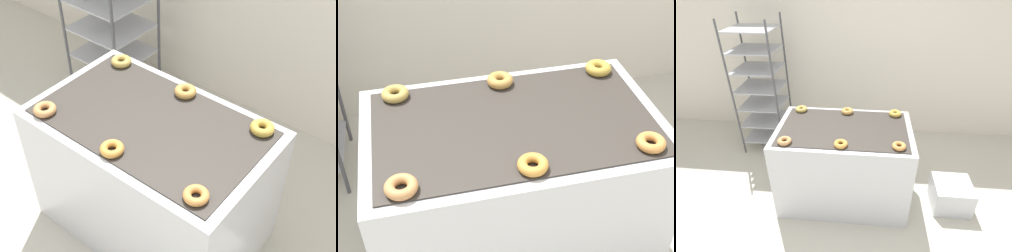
{
  "view_description": "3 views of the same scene",
  "coord_description": "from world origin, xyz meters",
  "views": [
    {
      "loc": [
        1.25,
        -0.78,
        2.53
      ],
      "look_at": [
        0.0,
        0.81,
        0.75
      ],
      "focal_mm": 50.0,
      "sensor_mm": 36.0,
      "label": 1
    },
    {
      "loc": [
        -0.4,
        -0.89,
        2.15
      ],
      "look_at": [
        0.0,
        0.81,
        0.75
      ],
      "focal_mm": 50.0,
      "sensor_mm": 36.0,
      "label": 2
    },
    {
      "loc": [
        0.21,
        -1.5,
        2.23
      ],
      "look_at": [
        0.0,
        0.66,
        0.91
      ],
      "focal_mm": 28.0,
      "sensor_mm": 36.0,
      "label": 3
    }
  ],
  "objects": [
    {
      "name": "donut_far_left",
      "position": [
        -0.49,
        0.96,
        0.91
      ],
      "size": [
        0.13,
        0.13,
        0.04
      ],
      "primitive_type": "torus",
      "color": "tan",
      "rests_on": "fryer_machine"
    },
    {
      "name": "donut_far_center",
      "position": [
        0.01,
        0.96,
        0.91
      ],
      "size": [
        0.13,
        0.13,
        0.05
      ],
      "primitive_type": "torus",
      "color": "#BF8D44",
      "rests_on": "fryer_machine"
    },
    {
      "name": "fryer_machine",
      "position": [
        0.0,
        0.66,
        0.44
      ],
      "size": [
        1.32,
        0.82,
        0.89
      ],
      "color": "silver",
      "rests_on": "ground_plane"
    },
    {
      "name": "donut_near_left",
      "position": [
        -0.5,
        0.35,
        0.91
      ],
      "size": [
        0.13,
        0.13,
        0.04
      ],
      "primitive_type": "torus",
      "color": "tan",
      "rests_on": "fryer_machine"
    },
    {
      "name": "donut_near_right",
      "position": [
        0.5,
        0.37,
        0.91
      ],
      "size": [
        0.12,
        0.12,
        0.04
      ],
      "primitive_type": "torus",
      "color": "#CE8743",
      "rests_on": "fryer_machine"
    },
    {
      "name": "donut_near_center",
      "position": [
        0.0,
        0.36,
        0.91
      ],
      "size": [
        0.12,
        0.12,
        0.04
      ],
      "primitive_type": "torus",
      "color": "gold",
      "rests_on": "fryer_machine"
    },
    {
      "name": "donut_far_right",
      "position": [
        0.51,
        0.96,
        0.91
      ],
      "size": [
        0.13,
        0.13,
        0.05
      ],
      "primitive_type": "torus",
      "color": "gold",
      "rests_on": "fryer_machine"
    }
  ]
}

